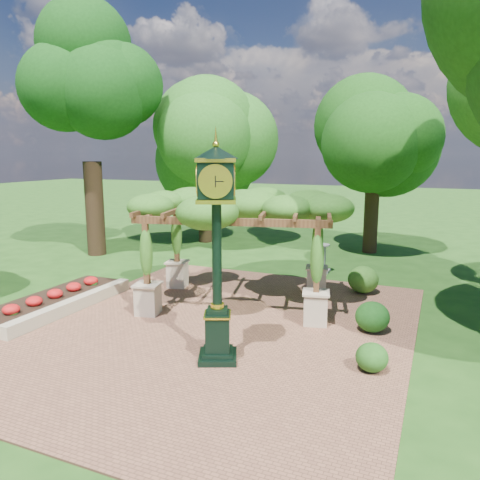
% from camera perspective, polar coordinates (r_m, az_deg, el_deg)
% --- Properties ---
extents(ground, '(120.00, 120.00, 0.00)m').
position_cam_1_polar(ground, '(12.16, -4.79, -12.25)').
color(ground, '#1E4714').
rests_on(ground, ground).
extents(brick_plaza, '(10.00, 12.00, 0.04)m').
position_cam_1_polar(brick_plaza, '(12.98, -2.67, -10.63)').
color(brick_plaza, brown).
rests_on(brick_plaza, ground).
extents(border_wall, '(0.35, 5.00, 0.40)m').
position_cam_1_polar(border_wall, '(15.05, -19.65, -7.52)').
color(border_wall, '#C6B793').
rests_on(border_wall, ground).
extents(flower_bed, '(1.50, 5.00, 0.36)m').
position_cam_1_polar(flower_bed, '(15.66, -22.08, -7.05)').
color(flower_bed, red).
rests_on(flower_bed, ground).
extents(pedestal_clock, '(1.28, 1.28, 4.92)m').
position_cam_1_polar(pedestal_clock, '(10.22, -2.86, 0.59)').
color(pedestal_clock, black).
rests_on(pedestal_clock, brick_plaza).
extents(pergola, '(6.31, 4.75, 3.55)m').
position_cam_1_polar(pergola, '(14.31, -0.25, 3.35)').
color(pergola, '#C0AC8F').
rests_on(pergola, brick_plaza).
extents(sundial, '(0.65, 0.65, 1.14)m').
position_cam_1_polar(sundial, '(19.04, 9.94, -2.40)').
color(sundial, gray).
rests_on(sundial, ground).
extents(shrub_front, '(0.74, 0.74, 0.63)m').
position_cam_1_polar(shrub_front, '(10.80, 15.78, -13.60)').
color(shrub_front, '#1F4E16').
rests_on(shrub_front, brick_plaza).
extents(shrub_mid, '(0.91, 0.91, 0.81)m').
position_cam_1_polar(shrub_mid, '(13.01, 15.84, -9.00)').
color(shrub_mid, '#184C15').
rests_on(shrub_mid, brick_plaza).
extents(shrub_back, '(1.08, 1.08, 0.92)m').
position_cam_1_polar(shrub_back, '(16.40, 14.79, -4.69)').
color(shrub_back, '#33671D').
rests_on(shrub_back, brick_plaza).
extents(tree_west_near, '(4.34, 4.34, 11.20)m').
position_cam_1_polar(tree_west_near, '(22.86, -18.07, 17.40)').
color(tree_west_near, '#312013').
rests_on(tree_west_near, ground).
extents(tree_west_far, '(5.11, 5.11, 7.76)m').
position_cam_1_polar(tree_west_far, '(24.98, -4.38, 11.93)').
color(tree_west_far, '#302312').
rests_on(tree_west_far, ground).
extents(tree_north, '(4.64, 4.64, 7.45)m').
position_cam_1_polar(tree_north, '(23.01, 16.11, 11.14)').
color(tree_north, '#362515').
rests_on(tree_north, ground).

